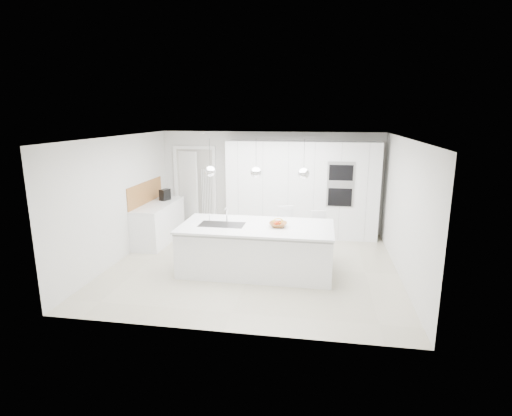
% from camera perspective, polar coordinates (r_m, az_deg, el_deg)
% --- Properties ---
extents(floor, '(5.50, 5.50, 0.00)m').
position_cam_1_polar(floor, '(7.97, -0.35, -8.21)').
color(floor, '#BAB299').
rests_on(floor, ground).
extents(wall_back, '(5.50, 0.00, 5.50)m').
position_cam_1_polar(wall_back, '(10.03, 2.05, 3.69)').
color(wall_back, silver).
rests_on(wall_back, ground).
extents(wall_left, '(0.00, 5.00, 5.00)m').
position_cam_1_polar(wall_left, '(8.50, -18.97, 1.22)').
color(wall_left, silver).
rests_on(wall_left, ground).
extents(ceiling, '(5.50, 5.50, 0.00)m').
position_cam_1_polar(ceiling, '(7.43, -0.38, 10.04)').
color(ceiling, white).
rests_on(ceiling, wall_back).
extents(tall_cabinets, '(3.60, 0.60, 2.30)m').
position_cam_1_polar(tall_cabinets, '(9.68, 6.52, 2.66)').
color(tall_cabinets, white).
rests_on(tall_cabinets, floor).
extents(oven_stack, '(0.62, 0.04, 1.05)m').
position_cam_1_polar(oven_stack, '(9.34, 11.98, 3.32)').
color(oven_stack, '#A5A5A8').
rests_on(oven_stack, tall_cabinets).
extents(doorway_frame, '(1.11, 0.08, 2.13)m').
position_cam_1_polar(doorway_frame, '(10.46, -8.65, 2.70)').
color(doorway_frame, white).
rests_on(doorway_frame, floor).
extents(hallway_door, '(0.76, 0.38, 2.00)m').
position_cam_1_polar(hallway_door, '(10.50, -10.03, 2.57)').
color(hallway_door, white).
rests_on(hallway_door, floor).
extents(radiator, '(0.32, 0.04, 1.40)m').
position_cam_1_polar(radiator, '(10.39, -6.95, 1.70)').
color(radiator, white).
rests_on(radiator, floor).
extents(left_base_cabinets, '(0.60, 1.80, 0.86)m').
position_cam_1_polar(left_base_cabinets, '(9.61, -13.68, -2.13)').
color(left_base_cabinets, white).
rests_on(left_base_cabinets, floor).
extents(left_worktop, '(0.62, 1.82, 0.04)m').
position_cam_1_polar(left_worktop, '(9.50, -13.83, 0.49)').
color(left_worktop, white).
rests_on(left_worktop, left_base_cabinets).
extents(oak_backsplash, '(0.02, 1.80, 0.50)m').
position_cam_1_polar(oak_backsplash, '(9.56, -15.51, 2.13)').
color(oak_backsplash, '#A26D39').
rests_on(oak_backsplash, wall_left).
extents(island_base, '(2.80, 1.20, 0.86)m').
position_cam_1_polar(island_base, '(7.53, 0.01, -6.04)').
color(island_base, white).
rests_on(island_base, floor).
extents(island_worktop, '(2.84, 1.40, 0.04)m').
position_cam_1_polar(island_worktop, '(7.44, 0.07, -2.64)').
color(island_worktop, white).
rests_on(island_worktop, island_base).
extents(island_sink, '(0.84, 0.44, 0.18)m').
position_cam_1_polar(island_sink, '(7.54, -4.88, -2.95)').
color(island_sink, '#3F3F42').
rests_on(island_sink, island_worktop).
extents(island_tap, '(0.02, 0.02, 0.30)m').
position_cam_1_polar(island_tap, '(7.65, -4.19, -0.90)').
color(island_tap, white).
rests_on(island_tap, island_worktop).
extents(pendant_left, '(0.20, 0.20, 0.20)m').
position_cam_1_polar(pendant_left, '(7.36, -6.56, 5.23)').
color(pendant_left, white).
rests_on(pendant_left, ceiling).
extents(pendant_mid, '(0.20, 0.20, 0.20)m').
position_cam_1_polar(pendant_mid, '(7.18, 0.01, 5.11)').
color(pendant_mid, white).
rests_on(pendant_mid, ceiling).
extents(pendant_right, '(0.20, 0.20, 0.20)m').
position_cam_1_polar(pendant_right, '(7.09, 6.83, 4.91)').
color(pendant_right, white).
rests_on(pendant_right, ceiling).
extents(fruit_bowl, '(0.34, 0.34, 0.08)m').
position_cam_1_polar(fruit_bowl, '(7.34, 3.18, -2.38)').
color(fruit_bowl, '#A26D39').
rests_on(fruit_bowl, island_worktop).
extents(espresso_machine, '(0.24, 0.29, 0.27)m').
position_cam_1_polar(espresso_machine, '(9.82, -12.88, 1.86)').
color(espresso_machine, black).
rests_on(espresso_machine, left_worktop).
extents(bar_stool_left, '(0.49, 0.57, 1.05)m').
position_cam_1_polar(bar_stool_left, '(8.34, 4.11, -3.47)').
color(bar_stool_left, white).
rests_on(bar_stool_left, floor).
extents(bar_stool_right, '(0.42, 0.51, 0.99)m').
position_cam_1_polar(bar_stool_right, '(8.27, 8.81, -3.94)').
color(bar_stool_right, white).
rests_on(bar_stool_right, floor).
extents(apple_a, '(0.08, 0.08, 0.08)m').
position_cam_1_polar(apple_a, '(7.37, 3.37, -2.11)').
color(apple_a, red).
rests_on(apple_a, fruit_bowl).
extents(apple_b, '(0.08, 0.08, 0.08)m').
position_cam_1_polar(apple_b, '(7.31, 2.99, -2.20)').
color(apple_b, red).
rests_on(apple_b, fruit_bowl).
extents(apple_c, '(0.07, 0.07, 0.07)m').
position_cam_1_polar(apple_c, '(7.30, 2.80, -2.27)').
color(apple_c, red).
rests_on(apple_c, fruit_bowl).
extents(banana_bunch, '(0.22, 0.16, 0.20)m').
position_cam_1_polar(banana_bunch, '(7.33, 3.15, -1.85)').
color(banana_bunch, yellow).
rests_on(banana_bunch, fruit_bowl).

